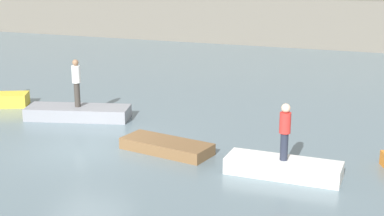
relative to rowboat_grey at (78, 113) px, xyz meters
name	(u,v)px	position (x,y,z in m)	size (l,w,h in m)	color
ground_plane	(87,148)	(2.10, -2.84, -0.24)	(120.00, 120.00, 0.00)	slate
embankment_wall	(263,22)	(2.10, 20.84, 1.42)	(80.00, 1.20, 3.32)	#666056
rowboat_grey	(78,113)	(0.00, 0.00, 0.00)	(3.93, 1.27, 0.48)	gray
rowboat_brown	(167,146)	(4.69, -2.27, -0.06)	(2.96, 1.13, 0.37)	brown
rowboat_white	(283,168)	(8.60, -2.93, 0.00)	(3.27, 1.04, 0.47)	white
person_white_shirt	(76,80)	(0.00, 0.00, 1.27)	(0.32, 0.32, 1.84)	#38332D
person_red_shirt	(285,129)	(8.60, -2.93, 1.16)	(0.32, 0.32, 1.65)	#232838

